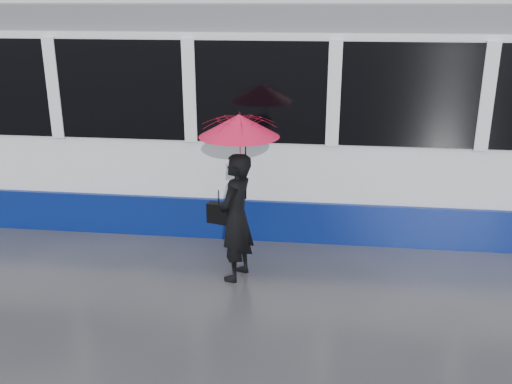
# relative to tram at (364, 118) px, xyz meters

# --- Properties ---
(ground) EXTENTS (90.00, 90.00, 0.00)m
(ground) POSITION_rel_tram_xyz_m (-1.38, -2.50, -1.64)
(ground) COLOR #2E2E34
(ground) RESTS_ON ground
(rails) EXTENTS (34.00, 1.51, 0.02)m
(rails) POSITION_rel_tram_xyz_m (-1.38, -0.00, -1.63)
(rails) COLOR #3F3D38
(rails) RESTS_ON ground
(tram) EXTENTS (26.00, 2.56, 3.35)m
(tram) POSITION_rel_tram_xyz_m (0.00, 0.00, 0.00)
(tram) COLOR white
(tram) RESTS_ON ground
(woman) EXTENTS (0.56, 0.70, 1.66)m
(woman) POSITION_rel_tram_xyz_m (-1.66, -2.46, -0.81)
(woman) COLOR black
(woman) RESTS_ON ground
(umbrella) EXTENTS (1.22, 1.22, 1.12)m
(umbrella) POSITION_rel_tram_xyz_m (-1.61, -2.46, 0.18)
(umbrella) COLOR #DD1282
(umbrella) RESTS_ON ground
(handbag) EXTENTS (0.32, 0.21, 0.44)m
(handbag) POSITION_rel_tram_xyz_m (-1.88, -2.44, -0.77)
(handbag) COLOR black
(handbag) RESTS_ON ground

